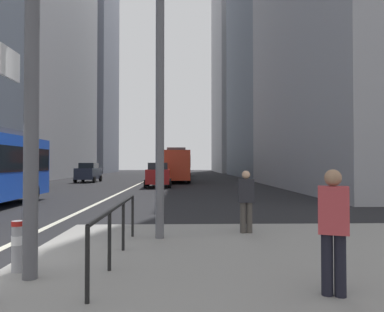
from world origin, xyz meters
The scene contains 16 objects.
ground_plane centered at (0.00, 20.00, 0.00)m, with size 160.00×160.00×0.00m, color black.
median_island centered at (5.50, -1.00, 0.07)m, with size 9.00×10.00×0.15m, color gray.
lane_centre_line centered at (0.00, 30.00, 0.01)m, with size 0.20×80.00×0.01m, color beige.
office_tower_left_mid centered at (-16.00, 44.03, 18.07)m, with size 10.50×25.82×36.15m, color #9E9EA3.
office_tower_left_far centered at (-16.00, 69.70, 20.95)m, with size 10.83×16.69×41.90m, color slate.
office_tower_right_mid centered at (17.00, 45.85, 17.86)m, with size 10.27×24.10×35.71m, color slate.
office_tower_right_far centered at (17.00, 74.80, 23.07)m, with size 10.94×24.32×46.15m, color #9E9EA3.
city_bus_red_receding centered at (3.35, 31.68, 1.84)m, with size 2.88×11.58×3.40m.
city_bus_red_distant centered at (3.09, 50.03, 1.84)m, with size 2.84×11.32×3.40m.
car_oncoming_mid centered at (-5.49, 30.73, 0.99)m, with size 2.05×4.17×1.94m.
car_receding_near centered at (2.09, 22.65, 0.99)m, with size 2.10×4.14×1.94m.
street_lamp_post centered at (3.46, 2.07, 5.28)m, with size 5.50×0.32×8.00m.
bollard_back centered at (1.34, -0.51, 0.60)m, with size 0.20×0.20×0.81m.
pedestrian_railing centered at (2.80, 0.20, 0.87)m, with size 0.06×4.20×0.98m.
pedestrian_waiting centered at (5.96, -1.70, 1.07)m, with size 0.44×0.36×1.65m.
pedestrian_walking centered at (5.58, 2.65, 1.00)m, with size 0.39×0.25×1.55m.
Camera 1 is at (3.97, -6.45, 1.88)m, focal length 34.18 mm.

